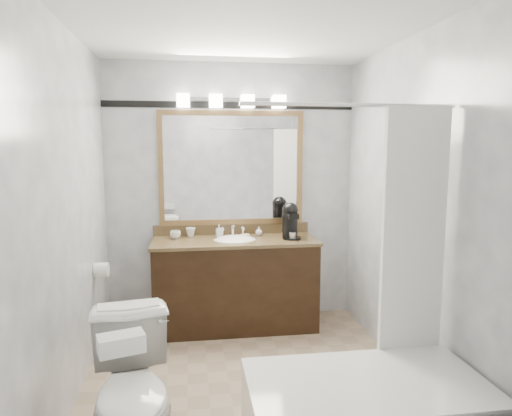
# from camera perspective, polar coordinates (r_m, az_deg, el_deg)

# --- Properties ---
(room) EXTENTS (2.42, 2.62, 2.52)m
(room) POSITION_cam_1_polar(r_m,az_deg,el_deg) (3.19, -0.93, -0.59)
(room) COLOR #9F866C
(room) RESTS_ON ground
(vanity) EXTENTS (1.53, 0.58, 0.97)m
(vanity) POSITION_cam_1_polar(r_m,az_deg,el_deg) (4.36, -2.64, -9.20)
(vanity) COLOR black
(vanity) RESTS_ON ground
(mirror) EXTENTS (1.40, 0.04, 1.10)m
(mirror) POSITION_cam_1_polar(r_m,az_deg,el_deg) (4.44, -3.06, 4.99)
(mirror) COLOR olive
(mirror) RESTS_ON room
(vanity_light_bar) EXTENTS (1.02, 0.14, 0.12)m
(vanity_light_bar) POSITION_cam_1_polar(r_m,az_deg,el_deg) (4.40, -3.06, 13.22)
(vanity_light_bar) COLOR silver
(vanity_light_bar) RESTS_ON room
(accent_stripe) EXTENTS (2.40, 0.01, 0.06)m
(accent_stripe) POSITION_cam_1_polar(r_m,az_deg,el_deg) (4.46, -3.13, 12.72)
(accent_stripe) COLOR black
(accent_stripe) RESTS_ON room
(bathtub) EXTENTS (1.30, 0.75, 1.96)m
(bathtub) POSITION_cam_1_polar(r_m,az_deg,el_deg) (2.82, 13.93, -22.99)
(bathtub) COLOR white
(bathtub) RESTS_ON ground
(tp_roll) EXTENTS (0.11, 0.12, 0.12)m
(tp_roll) POSITION_cam_1_polar(r_m,az_deg,el_deg) (4.00, -18.75, -7.34)
(tp_roll) COLOR white
(tp_roll) RESTS_ON room
(toilet) EXTENTS (0.56, 0.84, 0.79)m
(toilet) POSITION_cam_1_polar(r_m,az_deg,el_deg) (2.71, -15.06, -21.64)
(toilet) COLOR white
(toilet) RESTS_ON ground
(tissue_box) EXTENTS (0.23, 0.17, 0.08)m
(tissue_box) POSITION_cam_1_polar(r_m,az_deg,el_deg) (2.22, -16.50, -15.91)
(tissue_box) COLOR white
(tissue_box) RESTS_ON toilet
(coffee_maker) EXTENTS (0.17, 0.22, 0.34)m
(coffee_maker) POSITION_cam_1_polar(r_m,az_deg,el_deg) (4.31, 4.31, -1.48)
(coffee_maker) COLOR black
(coffee_maker) RESTS_ON vanity
(cup_left) EXTENTS (0.11, 0.11, 0.08)m
(cup_left) POSITION_cam_1_polar(r_m,az_deg,el_deg) (4.35, -10.04, -3.30)
(cup_left) COLOR white
(cup_left) RESTS_ON vanity
(cup_right) EXTENTS (0.12, 0.12, 0.09)m
(cup_right) POSITION_cam_1_polar(r_m,az_deg,el_deg) (4.43, -8.18, -3.00)
(cup_right) COLOR white
(cup_right) RESTS_ON vanity
(soap_bottle_a) EXTENTS (0.06, 0.06, 0.12)m
(soap_bottle_a) POSITION_cam_1_polar(r_m,az_deg,el_deg) (4.38, -4.65, -2.85)
(soap_bottle_a) COLOR white
(soap_bottle_a) RESTS_ON vanity
(soap_bottle_b) EXTENTS (0.09, 0.09, 0.09)m
(soap_bottle_b) POSITION_cam_1_polar(r_m,az_deg,el_deg) (4.43, 0.36, -2.92)
(soap_bottle_b) COLOR white
(soap_bottle_b) RESTS_ON vanity
(soap_bar) EXTENTS (0.08, 0.06, 0.02)m
(soap_bar) POSITION_cam_1_polar(r_m,az_deg,el_deg) (4.38, -1.38, -3.44)
(soap_bar) COLOR beige
(soap_bar) RESTS_ON vanity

